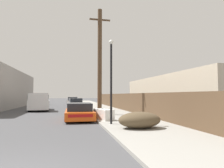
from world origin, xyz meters
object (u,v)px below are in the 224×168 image
car_parked_far (73,101)px  car_parked_mid (75,103)px  discarded_fridge (104,114)px  parked_sports_car_red (79,112)px  utility_pole (100,60)px  street_lamp (111,75)px  pickup_truck (39,102)px  brush_pile (140,120)px

car_parked_far → car_parked_mid: bearing=-86.2°
discarded_fridge → car_parked_mid: 14.49m
parked_sports_car_red → utility_pole: utility_pole is taller
utility_pole → street_lamp: size_ratio=1.89×
parked_sports_car_red → utility_pole: (1.82, 2.45, 4.17)m
discarded_fridge → street_lamp: street_lamp is taller
utility_pole → pickup_truck: bearing=131.2°
car_parked_far → brush_pile: bearing=-81.4°
car_parked_mid → utility_pole: size_ratio=0.53×
parked_sports_car_red → car_parked_far: car_parked_far is taller
discarded_fridge → utility_pole: (0.29, 3.64, 4.25)m
brush_pile → car_parked_far: bearing=95.8°
parked_sports_car_red → discarded_fridge: bearing=-37.1°
discarded_fridge → car_parked_far: size_ratio=0.43×
car_parked_mid → discarded_fridge: bearing=-89.3°
car_parked_far → utility_pole: utility_pole is taller
car_parked_far → utility_pole: 19.39m
street_lamp → parked_sports_car_red: bearing=115.9°
car_parked_mid → brush_pile: car_parked_mid is taller
parked_sports_car_red → car_parked_mid: (0.12, 13.23, 0.07)m
discarded_fridge → parked_sports_car_red: parked_sports_car_red is taller
discarded_fridge → parked_sports_car_red: 1.95m
street_lamp → car_parked_far: bearing=93.8°
parked_sports_car_red → car_parked_mid: 13.23m
street_lamp → utility_pole: bearing=87.8°
car_parked_far → utility_pole: bearing=-81.6°
car_parked_far → street_lamp: (1.64, -24.62, 2.25)m
street_lamp → pickup_truck: bearing=114.2°
pickup_truck → brush_pile: pickup_truck is taller
street_lamp → brush_pile: bearing=-58.5°
car_parked_mid → utility_pole: bearing=-86.0°
car_parked_far → street_lamp: size_ratio=0.94×
car_parked_mid → car_parked_far: 8.09m
discarded_fridge → car_parked_far: 22.56m
brush_pile → parked_sports_car_red: bearing=117.9°
parked_sports_car_red → street_lamp: 4.36m
brush_pile → discarded_fridge: bearing=106.3°
car_parked_far → pickup_truck: bearing=-104.7°
car_parked_far → brush_pile: size_ratio=2.12×
car_parked_mid → street_lamp: (1.49, -16.54, 2.27)m
discarded_fridge → brush_pile: bearing=-90.5°
car_parked_far → parked_sports_car_red: bearing=-87.1°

